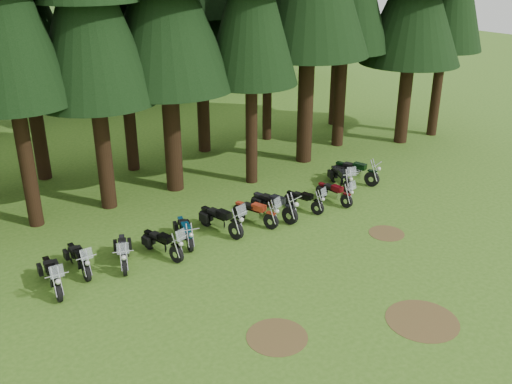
# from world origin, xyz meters

# --- Properties ---
(ground) EXTENTS (120.00, 120.00, 0.00)m
(ground) POSITION_xyz_m (0.00, 0.00, 0.00)
(ground) COLOR #345E18
(ground) RESTS_ON ground
(decid_4) EXTENTS (5.93, 5.76, 7.41)m
(decid_4) POSITION_xyz_m (1.58, 26.32, 4.37)
(decid_4) COLOR black
(decid_4) RESTS_ON ground
(decid_5) EXTENTS (8.45, 8.21, 10.56)m
(decid_5) POSITION_xyz_m (8.29, 25.71, 6.23)
(decid_5) COLOR black
(decid_5) RESTS_ON ground
(decid_6) EXTENTS (7.06, 6.86, 8.82)m
(decid_6) POSITION_xyz_m (14.85, 27.01, 5.20)
(decid_6) COLOR black
(decid_6) RESTS_ON ground
(decid_7) EXTENTS (8.44, 8.20, 10.55)m
(decid_7) POSITION_xyz_m (19.46, 26.83, 6.22)
(decid_7) COLOR black
(decid_7) RESTS_ON ground
(dirt_patch_0) EXTENTS (1.80, 1.80, 0.01)m
(dirt_patch_0) POSITION_xyz_m (-3.00, -2.00, 0.01)
(dirt_patch_0) COLOR #4C3D1E
(dirt_patch_0) RESTS_ON ground
(dirt_patch_1) EXTENTS (1.40, 1.40, 0.01)m
(dirt_patch_1) POSITION_xyz_m (4.50, 0.50, 0.01)
(dirt_patch_1) COLOR #4C3D1E
(dirt_patch_1) RESTS_ON ground
(dirt_patch_2) EXTENTS (2.20, 2.20, 0.01)m
(dirt_patch_2) POSITION_xyz_m (1.00, -4.00, 0.01)
(dirt_patch_2) COLOR #4C3D1E
(dirt_patch_2) RESTS_ON ground
(motorcycle_0) EXTENTS (0.55, 2.28, 1.43)m
(motorcycle_0) POSITION_xyz_m (-7.32, 4.34, 0.48)
(motorcycle_0) COLOR black
(motorcycle_0) RESTS_ON ground
(motorcycle_1) EXTENTS (0.40, 2.13, 1.34)m
(motorcycle_1) POSITION_xyz_m (-6.22, 4.91, 0.45)
(motorcycle_1) COLOR black
(motorcycle_1) RESTS_ON ground
(motorcycle_2) EXTENTS (1.06, 2.11, 1.37)m
(motorcycle_2) POSITION_xyz_m (-4.79, 4.45, 0.46)
(motorcycle_2) COLOR black
(motorcycle_2) RESTS_ON ground
(motorcycle_3) EXTENTS (0.75, 2.19, 1.38)m
(motorcycle_3) POSITION_xyz_m (-3.38, 4.19, 0.46)
(motorcycle_3) COLOR black
(motorcycle_3) RESTS_ON ground
(motorcycle_4) EXTENTS (0.71, 2.01, 0.84)m
(motorcycle_4) POSITION_xyz_m (-2.21, 4.58, 0.43)
(motorcycle_4) COLOR black
(motorcycle_4) RESTS_ON ground
(motorcycle_5) EXTENTS (0.76, 2.42, 1.52)m
(motorcycle_5) POSITION_xyz_m (-0.67, 4.46, 0.51)
(motorcycle_5) COLOR black
(motorcycle_5) RESTS_ON ground
(motorcycle_6) EXTENTS (0.96, 2.21, 1.41)m
(motorcycle_6) POSITION_xyz_m (0.86, 4.25, 0.47)
(motorcycle_6) COLOR black
(motorcycle_6) RESTS_ON ground
(motorcycle_7) EXTENTS (0.63, 2.45, 1.01)m
(motorcycle_7) POSITION_xyz_m (1.82, 4.28, 0.51)
(motorcycle_7) COLOR black
(motorcycle_7) RESTS_ON ground
(motorcycle_8) EXTENTS (0.78, 2.00, 1.27)m
(motorcycle_8) POSITION_xyz_m (3.30, 4.08, 0.42)
(motorcycle_8) COLOR black
(motorcycle_8) RESTS_ON ground
(motorcycle_9) EXTENTS (0.48, 2.07, 1.30)m
(motorcycle_9) POSITION_xyz_m (4.89, 3.89, 0.43)
(motorcycle_9) COLOR black
(motorcycle_9) RESTS_ON ground
(motorcycle_10) EXTENTS (1.10, 2.25, 1.45)m
(motorcycle_10) POSITION_xyz_m (6.26, 4.87, 0.49)
(motorcycle_10) COLOR black
(motorcycle_10) RESTS_ON ground
(motorcycle_11) EXTENTS (0.89, 2.36, 0.99)m
(motorcycle_11) POSITION_xyz_m (7.35, 5.02, 0.50)
(motorcycle_11) COLOR black
(motorcycle_11) RESTS_ON ground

